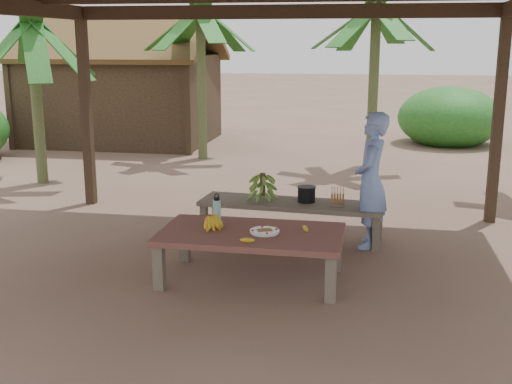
% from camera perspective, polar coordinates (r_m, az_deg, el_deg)
% --- Properties ---
extents(ground, '(80.00, 80.00, 0.00)m').
position_cam_1_polar(ground, '(6.81, -0.51, -6.74)').
color(ground, brown).
rests_on(ground, ground).
extents(work_table, '(1.81, 1.03, 0.50)m').
position_cam_1_polar(work_table, '(6.35, -0.41, -4.10)').
color(work_table, brown).
rests_on(work_table, ground).
extents(bench, '(2.24, 0.78, 0.45)m').
position_cam_1_polar(bench, '(7.70, 3.16, -1.30)').
color(bench, brown).
rests_on(bench, ground).
extents(ripe_banana_bunch, '(0.31, 0.29, 0.15)m').
position_cam_1_polar(ripe_banana_bunch, '(6.45, -4.11, -2.56)').
color(ripe_banana_bunch, yellow).
rests_on(ripe_banana_bunch, work_table).
extents(plate, '(0.29, 0.29, 0.04)m').
position_cam_1_polar(plate, '(6.27, 0.77, -3.54)').
color(plate, white).
rests_on(plate, work_table).
extents(loose_banana_front, '(0.15, 0.11, 0.04)m').
position_cam_1_polar(loose_banana_front, '(5.99, -0.77, -4.30)').
color(loose_banana_front, yellow).
rests_on(loose_banana_front, work_table).
extents(loose_banana_side, '(0.09, 0.14, 0.04)m').
position_cam_1_polar(loose_banana_side, '(6.37, 4.42, -3.26)').
color(loose_banana_side, yellow).
rests_on(loose_banana_side, work_table).
extents(water_flask, '(0.08, 0.08, 0.31)m').
position_cam_1_polar(water_flask, '(6.64, -3.50, -1.62)').
color(water_flask, '#3AB6A4').
rests_on(water_flask, work_table).
extents(green_banana_stalk, '(0.33, 0.33, 0.35)m').
position_cam_1_polar(green_banana_stalk, '(7.72, 0.60, 0.53)').
color(green_banana_stalk, '#598C2D').
rests_on(green_banana_stalk, bench).
extents(cooking_pot, '(0.21, 0.21, 0.18)m').
position_cam_1_polar(cooking_pot, '(7.69, 4.51, -0.22)').
color(cooking_pot, black).
rests_on(cooking_pot, bench).
extents(skewer_rack, '(0.19, 0.09, 0.24)m').
position_cam_1_polar(skewer_rack, '(7.52, 7.26, -0.37)').
color(skewer_rack, '#A57F47').
rests_on(skewer_rack, bench).
extents(woman, '(0.44, 0.61, 1.56)m').
position_cam_1_polar(woman, '(7.42, 10.17, 1.02)').
color(woman, '#7290D8').
rests_on(woman, ground).
extents(hut, '(4.40, 3.43, 2.85)m').
position_cam_1_polar(hut, '(15.42, -11.76, 8.48)').
color(hut, black).
rests_on(hut, ground).
extents(banana_plant_n, '(1.80, 1.80, 3.19)m').
position_cam_1_polar(banana_plant_n, '(11.90, 10.63, 14.85)').
color(banana_plant_n, '#596638').
rests_on(banana_plant_n, ground).
extents(banana_plant_nw, '(1.80, 1.80, 3.16)m').
position_cam_1_polar(banana_plant_nw, '(12.84, -4.97, 14.78)').
color(banana_plant_nw, '#596638').
rests_on(banana_plant_nw, ground).
extents(banana_plant_w, '(1.80, 1.80, 2.83)m').
position_cam_1_polar(banana_plant_w, '(11.12, -19.30, 12.66)').
color(banana_plant_w, '#596638').
rests_on(banana_plant_w, ground).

